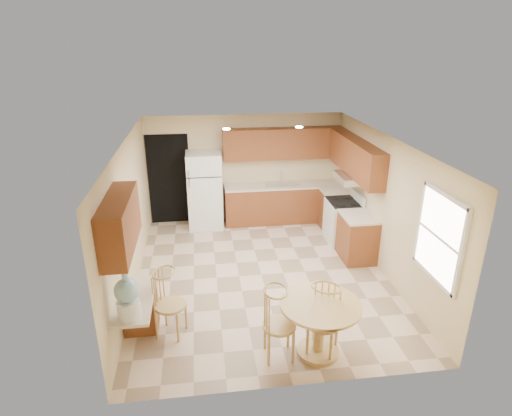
{
  "coord_description": "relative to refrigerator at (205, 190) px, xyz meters",
  "views": [
    {
      "loc": [
        -1.02,
        -6.83,
        4.06
      ],
      "look_at": [
        -0.06,
        0.3,
        1.21
      ],
      "focal_mm": 30.0,
      "sensor_mm": 36.0,
      "label": 1
    }
  ],
  "objects": [
    {
      "name": "counter_right_a",
      "position": [
        2.9,
        -0.54,
        0.02
      ],
      "size": [
        0.63,
        0.59,
        0.04
      ],
      "primitive_type": "cube",
      "color": "beige",
      "rests_on": "base_cab_right_a"
    },
    {
      "name": "sink",
      "position": [
        1.8,
        0.05,
        0.04
      ],
      "size": [
        0.78,
        0.44,
        0.01
      ],
      "primitive_type": "cube",
      "color": "silver",
      "rests_on": "counter_back"
    },
    {
      "name": "chair_table_b",
      "position": [
        1.47,
        -4.7,
        -0.25
      ],
      "size": [
        0.45,
        0.52,
        1.02
      ],
      "rotation": [
        0.0,
        0.0,
        2.6
      ],
      "color": "tan",
      "rests_on": "floor"
    },
    {
      "name": "counter_back",
      "position": [
        1.83,
        0.05,
        0.02
      ],
      "size": [
        2.75,
        0.63,
        0.04
      ],
      "primitive_type": "cube",
      "color": "beige",
      "rests_on": "base_cab_back"
    },
    {
      "name": "stove",
      "position": [
        2.88,
        -1.22,
        -0.4
      ],
      "size": [
        0.65,
        0.76,
        1.09
      ],
      "color": "white",
      "rests_on": "floor"
    },
    {
      "name": "desk_top",
      "position": [
        -1.05,
        -4.1,
        -0.12
      ],
      "size": [
        0.5,
        1.2,
        0.04
      ],
      "primitive_type": "cube",
      "color": "beige",
      "rests_on": "desk_pedestal"
    },
    {
      "name": "water_crock",
      "position": [
        -1.05,
        -4.52,
        0.19
      ],
      "size": [
        0.31,
        0.31,
        0.64
      ],
      "color": "white",
      "rests_on": "desk_top"
    },
    {
      "name": "wall_left",
      "position": [
        -1.3,
        -2.4,
        0.38
      ],
      "size": [
        0.02,
        5.5,
        2.5
      ],
      "primitive_type": "cube",
      "color": "beige",
      "rests_on": "floor"
    },
    {
      "name": "can_light_a",
      "position": [
        0.45,
        -1.2,
        1.61
      ],
      "size": [
        0.14,
        0.14,
        0.02
      ],
      "primitive_type": "cylinder",
      "color": "white",
      "rests_on": "ceiling"
    },
    {
      "name": "upper_cab_left",
      "position": [
        -1.13,
        -4.0,
        0.98
      ],
      "size": [
        0.33,
        1.4,
        0.7
      ],
      "primitive_type": "cube",
      "color": "brown",
      "rests_on": "wall_left"
    },
    {
      "name": "window",
      "position": [
        3.18,
        -4.25,
        0.63
      ],
      "size": [
        0.06,
        1.12,
        1.3
      ],
      "color": "white",
      "rests_on": "wall_right"
    },
    {
      "name": "counter_right_b",
      "position": [
        2.9,
        -2.0,
        0.02
      ],
      "size": [
        0.63,
        0.8,
        0.04
      ],
      "primitive_type": "cube",
      "color": "beige",
      "rests_on": "base_cab_right_b"
    },
    {
      "name": "can_light_b",
      "position": [
        1.85,
        -1.2,
        1.61
      ],
      "size": [
        0.14,
        0.14,
        0.02
      ],
      "primitive_type": "cylinder",
      "color": "white",
      "rests_on": "ceiling"
    },
    {
      "name": "base_cab_back",
      "position": [
        1.83,
        0.05,
        -0.44
      ],
      "size": [
        2.75,
        0.6,
        0.87
      ],
      "primitive_type": "cube",
      "color": "brown",
      "rests_on": "floor"
    },
    {
      "name": "upper_cab_right",
      "position": [
        3.04,
        -1.19,
        0.98
      ],
      "size": [
        0.33,
        2.42,
        0.7
      ],
      "primitive_type": "cube",
      "color": "brown",
      "rests_on": "wall_right"
    },
    {
      "name": "dining_table",
      "position": [
        1.42,
        -4.6,
        -0.35
      ],
      "size": [
        1.09,
        1.09,
        0.81
      ],
      "rotation": [
        0.0,
        0.0,
        -0.24
      ],
      "color": "tan",
      "rests_on": "floor"
    },
    {
      "name": "desk_pedestal",
      "position": [
        -1.05,
        -3.72,
        -0.51
      ],
      "size": [
        0.48,
        0.42,
        0.72
      ],
      "primitive_type": "cube",
      "color": "brown",
      "rests_on": "floor"
    },
    {
      "name": "range_hood",
      "position": [
        2.95,
        -1.22,
        0.55
      ],
      "size": [
        0.5,
        0.76,
        0.14
      ],
      "primitive_type": "cube",
      "color": "silver",
      "rests_on": "upper_cab_right"
    },
    {
      "name": "chair_table_a",
      "position": [
        0.87,
        -4.68,
        -0.24
      ],
      "size": [
        0.46,
        0.59,
        1.04
      ],
      "rotation": [
        0.0,
        0.0,
        -1.58
      ],
      "color": "tan",
      "rests_on": "floor"
    },
    {
      "name": "wall_front",
      "position": [
        0.95,
        -5.15,
        0.38
      ],
      "size": [
        4.5,
        0.02,
        2.5
      ],
      "primitive_type": "cube",
      "color": "beige",
      "rests_on": "floor"
    },
    {
      "name": "floor",
      "position": [
        0.95,
        -2.4,
        -0.87
      ],
      "size": [
        5.5,
        5.5,
        0.0
      ],
      "primitive_type": "plane",
      "color": "beige",
      "rests_on": "ground"
    },
    {
      "name": "upper_cab_back",
      "position": [
        1.83,
        0.19,
        0.98
      ],
      "size": [
        2.75,
        0.33,
        0.7
      ],
      "primitive_type": "cube",
      "color": "brown",
      "rests_on": "wall_back"
    },
    {
      "name": "doorway",
      "position": [
        -0.8,
        0.34,
        0.18
      ],
      "size": [
        0.9,
        0.02,
        2.1
      ],
      "primitive_type": "cube",
      "color": "black",
      "rests_on": "floor"
    },
    {
      "name": "base_cab_right_b",
      "position": [
        2.9,
        -2.0,
        -0.44
      ],
      "size": [
        0.6,
        0.8,
        0.87
      ],
      "primitive_type": "cube",
      "color": "brown",
      "rests_on": "floor"
    },
    {
      "name": "wall_back",
      "position": [
        0.95,
        0.35,
        0.38
      ],
      "size": [
        4.5,
        0.02,
        2.5
      ],
      "primitive_type": "cube",
      "color": "beige",
      "rests_on": "floor"
    },
    {
      "name": "ceiling",
      "position": [
        0.95,
        -2.4,
        1.63
      ],
      "size": [
        4.5,
        5.5,
        0.02
      ],
      "primitive_type": "cube",
      "color": "white",
      "rests_on": "wall_back"
    },
    {
      "name": "base_cab_right_a",
      "position": [
        2.9,
        -0.54,
        -0.44
      ],
      "size": [
        0.6,
        0.59,
        0.87
      ],
      "primitive_type": "cube",
      "color": "brown",
      "rests_on": "floor"
    },
    {
      "name": "refrigerator",
      "position": [
        0.0,
        0.0,
        0.0
      ],
      "size": [
        0.77,
        0.75,
        1.75
      ],
      "color": "white",
      "rests_on": "floor"
    },
    {
      "name": "wall_right",
      "position": [
        3.2,
        -2.4,
        0.38
      ],
      "size": [
        0.02,
        5.5,
        2.5
      ],
      "primitive_type": "cube",
      "color": "beige",
      "rests_on": "floor"
    },
    {
      "name": "chair_desk",
      "position": [
        -0.6,
        -4.0,
        -0.25
      ],
      "size": [
        0.45,
        0.59,
        1.02
      ],
      "rotation": [
        0.0,
        0.0,
        -1.92
      ],
      "color": "tan",
      "rests_on": "floor"
    }
  ]
}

